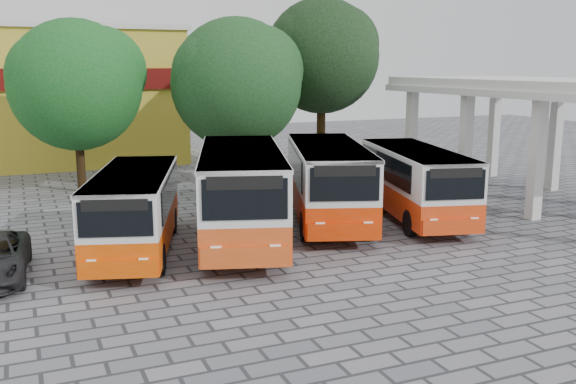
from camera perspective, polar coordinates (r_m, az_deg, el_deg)
name	(u,v)px	position (r m, az deg, el deg)	size (l,w,h in m)	color
ground	(386,254)	(21.06, 8.68, -5.45)	(90.00, 90.00, 0.00)	slate
terminal_shelter	(551,91)	(29.93, 22.37, 8.33)	(6.80, 15.80, 5.40)	silver
shophouse_block	(9,95)	(43.15, -23.58, 7.88)	(20.40, 10.40, 8.30)	gold
bus_far_left	(135,206)	(21.19, -13.46, -1.24)	(4.30, 7.81, 2.65)	#E04500
bus_centre_left	(241,189)	(21.97, -4.16, 0.29)	(5.19, 9.37, 3.18)	#D54914
bus_centre_right	(328,178)	(24.62, 3.59, 1.26)	(5.14, 8.92, 3.02)	red
bus_far_right	(416,179)	(25.59, 11.27, 1.13)	(4.17, 8.12, 2.77)	red
tree_left	(77,81)	(31.93, -18.24, 9.39)	(6.43, 6.13, 8.14)	black
tree_middle	(238,79)	(32.09, -4.48, 9.97)	(6.77, 6.45, 8.32)	#483518
tree_right	(323,52)	(35.45, 3.11, 12.29)	(6.49, 6.19, 9.55)	#37250E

